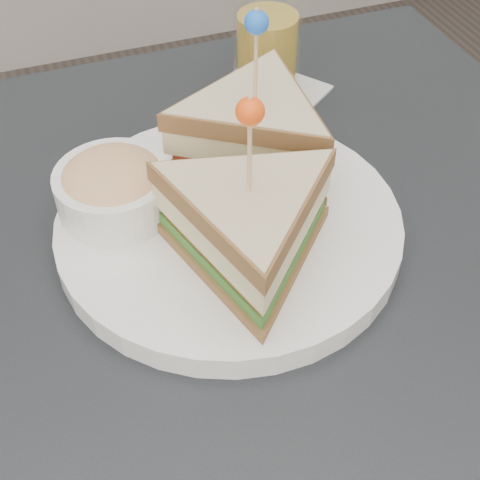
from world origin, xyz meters
name	(u,v)px	position (x,y,z in m)	size (l,w,h in m)	color
table	(233,348)	(0.00, 0.00, 0.67)	(0.80, 0.80, 0.75)	black
plate_meal	(233,188)	(0.03, 0.07, 0.80)	(0.38, 0.38, 0.18)	white
drink_set	(267,44)	(0.13, 0.26, 0.81)	(0.16, 0.16, 0.14)	silver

